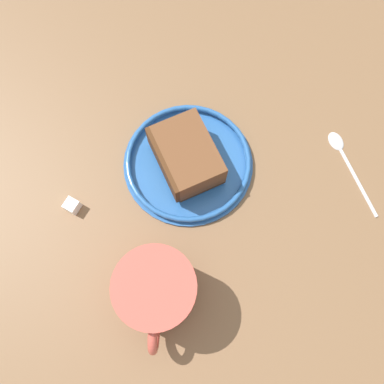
# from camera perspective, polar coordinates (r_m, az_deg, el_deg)

# --- Properties ---
(ground_plane) EXTENTS (1.55, 1.55, 0.02)m
(ground_plane) POSITION_cam_1_polar(r_m,az_deg,el_deg) (0.56, 3.32, 1.11)
(ground_plane) COLOR brown
(small_plate) EXTENTS (0.18, 0.18, 0.02)m
(small_plate) POSITION_cam_1_polar(r_m,az_deg,el_deg) (0.55, -0.56, 4.34)
(small_plate) COLOR #26599E
(small_plate) RESTS_ON ground_plane
(cake_slice) EXTENTS (0.11, 0.09, 0.05)m
(cake_slice) POSITION_cam_1_polar(r_m,az_deg,el_deg) (0.53, -0.85, 5.23)
(cake_slice) COLOR #472814
(cake_slice) RESTS_ON small_plate
(tea_mug) EXTENTS (0.12, 0.09, 0.09)m
(tea_mug) POSITION_cam_1_polar(r_m,az_deg,el_deg) (0.48, -5.09, -14.03)
(tea_mug) COLOR #BF4C3F
(tea_mug) RESTS_ON ground_plane
(teaspoon) EXTENTS (0.14, 0.03, 0.01)m
(teaspoon) POSITION_cam_1_polar(r_m,az_deg,el_deg) (0.60, 21.17, 5.05)
(teaspoon) COLOR silver
(teaspoon) RESTS_ON ground_plane
(sugar_cube) EXTENTS (0.02, 0.02, 0.02)m
(sugar_cube) POSITION_cam_1_polar(r_m,az_deg,el_deg) (0.56, -16.92, -1.90)
(sugar_cube) COLOR white
(sugar_cube) RESTS_ON ground_plane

